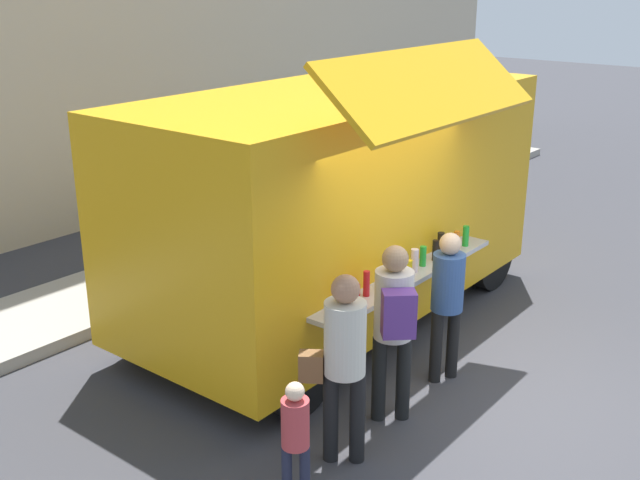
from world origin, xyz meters
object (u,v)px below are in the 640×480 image
(food_truck_main, at_px, (338,198))
(customer_rear_waiting, at_px, (343,354))
(customer_front_ordering, at_px, (447,294))
(customer_mid_with_backpack, at_px, (394,318))
(trash_bin, at_px, (373,184))
(child_near_queue, at_px, (295,433))

(food_truck_main, distance_m, customer_rear_waiting, 3.02)
(customer_front_ordering, relative_size, customer_mid_with_backpack, 0.92)
(trash_bin, relative_size, customer_mid_with_backpack, 0.53)
(trash_bin, height_order, customer_rear_waiting, customer_rear_waiting)
(food_truck_main, bearing_deg, customer_front_ordering, -107.00)
(customer_mid_with_backpack, relative_size, customer_rear_waiting, 1.01)
(food_truck_main, xyz_separation_m, customer_front_ordering, (-0.52, -1.82, -0.56))
(trash_bin, relative_size, customer_rear_waiting, 0.54)
(trash_bin, height_order, customer_mid_with_backpack, customer_mid_with_backpack)
(customer_mid_with_backpack, xyz_separation_m, customer_rear_waiting, (-0.79, -0.02, -0.04))
(food_truck_main, xyz_separation_m, customer_rear_waiting, (-2.32, -1.87, -0.49))
(customer_rear_waiting, bearing_deg, customer_front_ordering, -33.18)
(trash_bin, xyz_separation_m, customer_mid_with_backpack, (-5.52, -4.17, 0.61))
(food_truck_main, relative_size, customer_front_ordering, 3.38)
(customer_mid_with_backpack, bearing_deg, customer_rear_waiting, 138.51)
(customer_rear_waiting, bearing_deg, trash_bin, -1.26)
(customer_front_ordering, bearing_deg, customer_rear_waiting, 114.29)
(trash_bin, xyz_separation_m, customer_rear_waiting, (-6.31, -4.19, 0.56))
(trash_bin, distance_m, customer_front_ordering, 6.14)
(child_near_queue, bearing_deg, food_truck_main, -0.33)
(customer_mid_with_backpack, height_order, child_near_queue, customer_mid_with_backpack)
(food_truck_main, height_order, trash_bin, food_truck_main)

